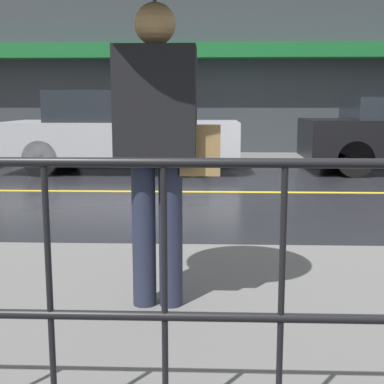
% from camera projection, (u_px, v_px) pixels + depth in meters
% --- Properties ---
extents(ground_plane, '(80.00, 80.00, 0.00)m').
position_uv_depth(ground_plane, '(298.00, 193.00, 8.18)').
color(ground_plane, black).
extents(sidewalk_far, '(28.00, 1.98, 0.11)m').
position_uv_depth(sidewalk_far, '(268.00, 159.00, 12.59)').
color(sidewalk_far, '#60605E').
rests_on(sidewalk_far, ground_plane).
extents(lane_marking, '(25.20, 0.12, 0.01)m').
position_uv_depth(lane_marking, '(298.00, 192.00, 8.18)').
color(lane_marking, gold).
rests_on(lane_marking, ground_plane).
extents(building_storefront, '(28.00, 0.85, 5.21)m').
position_uv_depth(building_storefront, '(266.00, 52.00, 13.26)').
color(building_storefront, '#383D42').
rests_on(building_storefront, ground_plane).
extents(pedestrian, '(0.99, 0.99, 2.22)m').
position_uv_depth(pedestrian, '(156.00, 28.00, 3.08)').
color(pedestrian, '#23283D').
rests_on(pedestrian, sidewalk_near).
extents(car_silver, '(4.58, 1.86, 1.59)m').
position_uv_depth(car_silver, '(121.00, 131.00, 10.65)').
color(car_silver, '#B2B5BA').
rests_on(car_silver, ground_plane).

